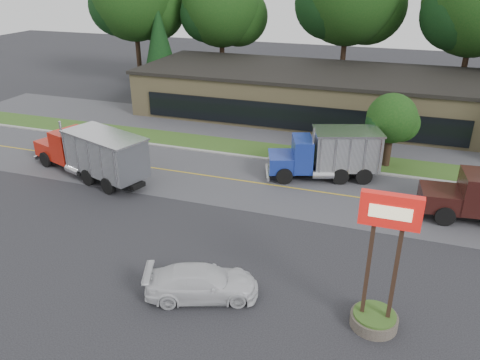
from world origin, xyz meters
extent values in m
plane|color=#38383D|center=(0.00, 0.00, 0.00)|extent=(140.00, 140.00, 0.00)
cube|color=slate|center=(0.00, 9.00, 0.00)|extent=(60.00, 8.00, 0.02)
cube|color=gold|center=(0.00, 9.00, 0.00)|extent=(60.00, 0.12, 0.01)
cube|color=#9E9E99|center=(0.00, 13.20, 0.00)|extent=(60.00, 0.30, 0.12)
cube|color=#34541D|center=(0.00, 15.00, 0.00)|extent=(60.00, 3.40, 0.03)
cube|color=slate|center=(0.00, 20.00, 0.00)|extent=(60.00, 7.00, 0.02)
cube|color=tan|center=(2.00, 26.00, 2.00)|extent=(32.00, 12.00, 4.00)
cylinder|color=#6B6054|center=(10.50, -2.50, 0.25)|extent=(1.90, 1.90, 0.50)
cylinder|color=#34541D|center=(10.50, -2.50, 0.55)|extent=(1.70, 1.70, 0.10)
cube|color=#332116|center=(10.00, -2.50, 2.60)|extent=(0.16, 0.16, 5.00)
cube|color=#332116|center=(11.00, -2.50, 2.60)|extent=(0.16, 0.16, 5.00)
cube|color=red|center=(10.50, -2.50, 5.30)|extent=(2.20, 0.35, 1.30)
cube|color=beige|center=(10.50, -2.69, 5.30)|extent=(1.50, 0.04, 0.50)
cube|color=beige|center=(10.50, -2.31, 5.30)|extent=(1.50, 0.04, 0.50)
cylinder|color=#382619|center=(-20.00, 32.00, 2.68)|extent=(0.56, 0.56, 5.36)
sphere|color=#11390F|center=(-18.16, 33.23, 8.73)|extent=(7.35, 7.35, 7.35)
sphere|color=black|center=(-21.53, 31.08, 9.04)|extent=(6.74, 6.74, 6.74)
cylinder|color=#382619|center=(-10.00, 34.00, 2.44)|extent=(0.56, 0.56, 4.88)
sphere|color=#11390F|center=(-10.00, 34.00, 9.07)|extent=(8.93, 8.93, 8.93)
sphere|color=#11390F|center=(-8.33, 35.12, 7.95)|extent=(6.70, 6.70, 6.70)
sphere|color=black|center=(-11.39, 33.16, 8.23)|extent=(6.14, 6.14, 6.14)
cylinder|color=#382619|center=(4.00, 34.00, 2.89)|extent=(0.56, 0.56, 5.78)
sphere|color=#11390F|center=(5.98, 35.32, 9.42)|extent=(7.93, 7.93, 7.93)
sphere|color=black|center=(2.35, 33.01, 9.75)|extent=(7.27, 7.27, 7.27)
cylinder|color=#382619|center=(16.00, 33.00, 2.71)|extent=(0.56, 0.56, 5.43)
sphere|color=#11390F|center=(16.00, 33.00, 10.08)|extent=(9.92, 9.92, 9.92)
sphere|color=black|center=(14.45, 32.07, 9.15)|extent=(6.82, 6.82, 6.82)
cylinder|color=#382619|center=(-16.00, 30.00, 0.50)|extent=(0.44, 0.44, 1.00)
cone|color=black|center=(-16.00, 30.00, 5.37)|extent=(4.30, 4.30, 8.79)
cylinder|color=#382619|center=(10.00, 15.00, 0.96)|extent=(0.56, 0.56, 1.92)
sphere|color=#11390F|center=(10.00, 15.00, 3.57)|extent=(3.51, 3.51, 3.51)
sphere|color=#11390F|center=(10.66, 15.44, 3.13)|extent=(2.64, 2.64, 2.64)
sphere|color=black|center=(9.45, 14.67, 3.24)|extent=(2.42, 2.42, 2.42)
cube|color=black|center=(-9.07, 6.50, 0.57)|extent=(9.46, 4.10, 0.28)
cube|color=red|center=(-13.04, 7.87, 1.12)|extent=(2.93, 2.93, 1.10)
cube|color=red|center=(-11.26, 7.25, 1.72)|extent=(2.37, 2.82, 2.20)
cube|color=black|center=(-11.95, 7.49, 2.12)|extent=(0.74, 2.00, 0.90)
cube|color=silver|center=(-7.48, 5.95, 2.02)|extent=(6.27, 4.25, 2.50)
cube|color=silver|center=(-7.48, 5.95, 3.32)|extent=(6.47, 4.44, 0.12)
cylinder|color=black|center=(-12.47, 8.89, 0.57)|extent=(1.15, 0.69, 1.10)
cylinder|color=black|center=(-13.22, 6.71, 0.57)|extent=(1.15, 0.69, 1.10)
cylinder|color=black|center=(-6.71, 6.90, 0.57)|extent=(1.15, 0.69, 1.10)
cylinder|color=black|center=(-7.46, 4.73, 0.57)|extent=(1.15, 0.69, 1.10)
cube|color=black|center=(6.20, 11.50, 0.57)|extent=(7.07, 3.22, 0.28)
cube|color=navy|center=(3.26, 10.51, 1.12)|extent=(2.35, 2.72, 1.10)
cube|color=navy|center=(4.59, 10.96, 1.72)|extent=(1.94, 2.67, 2.20)
cube|color=black|center=(4.07, 10.78, 2.12)|extent=(0.73, 2.01, 0.90)
cube|color=silver|center=(7.38, 11.89, 2.02)|extent=(4.84, 3.73, 2.50)
cube|color=silver|center=(7.38, 11.89, 3.32)|extent=(5.03, 3.92, 0.12)
cylinder|color=black|center=(3.04, 11.65, 0.57)|extent=(1.15, 0.68, 1.10)
cylinder|color=black|center=(3.78, 9.47, 0.57)|extent=(1.15, 0.68, 1.10)
cylinder|color=black|center=(7.30, 13.08, 0.57)|extent=(1.15, 0.68, 1.10)
cylinder|color=black|center=(8.04, 10.90, 0.57)|extent=(1.15, 0.68, 1.10)
cube|color=black|center=(13.28, 8.20, 1.12)|extent=(2.40, 2.50, 1.10)
cube|color=black|center=(15.06, 8.37, 1.72)|extent=(1.81, 2.54, 2.20)
cube|color=black|center=(14.37, 8.30, 2.12)|extent=(0.26, 2.10, 0.90)
cylinder|color=black|center=(13.37, 9.36, 0.57)|extent=(1.13, 0.45, 1.10)
cylinder|color=black|center=(13.59, 7.07, 0.57)|extent=(1.13, 0.45, 1.10)
imported|color=silver|center=(3.19, -3.04, 0.72)|extent=(5.32, 3.62, 1.43)
camera|label=1|loc=(10.18, -18.25, 13.33)|focal=35.00mm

